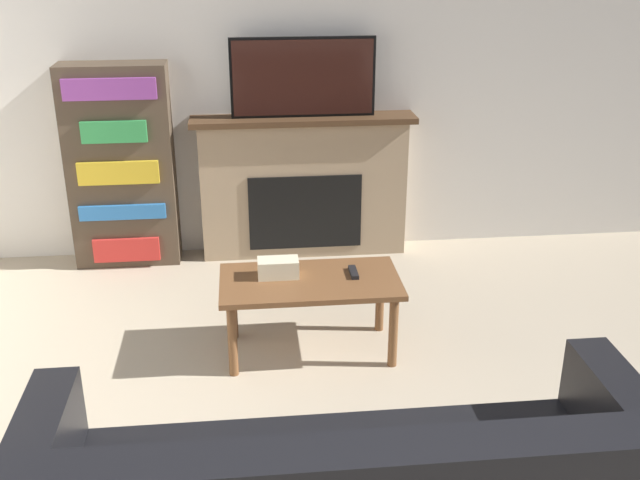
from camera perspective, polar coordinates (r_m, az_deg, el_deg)
name	(u,v)px	position (r m, az deg, el deg)	size (l,w,h in m)	color
wall_back	(299,61)	(5.23, -1.58, 13.45)	(6.27, 0.06, 2.70)	silver
fireplace	(304,186)	(5.30, -1.25, 4.16)	(1.54, 0.28, 1.01)	tan
tv	(303,77)	(5.09, -1.30, 12.28)	(0.97, 0.03, 0.53)	black
coffee_table	(310,290)	(4.05, -0.76, -3.81)	(0.97, 0.51, 0.44)	brown
tissue_box	(278,268)	(4.04, -3.21, -2.14)	(0.22, 0.12, 0.10)	beige
remote_control	(353,272)	(4.08, 2.57, -2.47)	(0.04, 0.15, 0.02)	black
bookshelf	(121,167)	(5.27, -14.91, 5.42)	(0.71, 0.29, 1.39)	#4C3D2D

